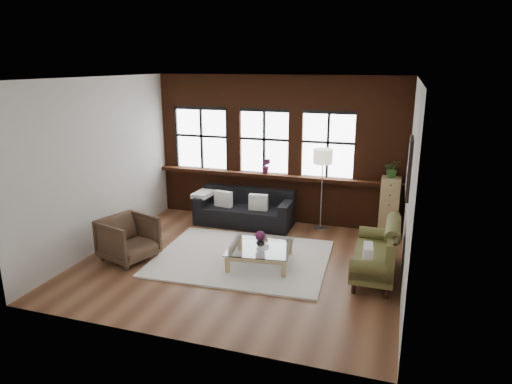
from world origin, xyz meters
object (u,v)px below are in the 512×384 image
(vase, at_px, (260,242))
(drawer_chest, at_px, (389,207))
(dark_sofa, at_px, (244,208))
(floor_lamp, at_px, (322,186))
(vintage_settee, at_px, (375,251))
(armchair, at_px, (128,239))
(coffee_table, at_px, (260,255))

(vase, height_order, drawer_chest, drawer_chest)
(dark_sofa, bearing_deg, floor_lamp, 8.60)
(vintage_settee, height_order, drawer_chest, drawer_chest)
(drawer_chest, xyz_separation_m, floor_lamp, (-1.39, -0.01, 0.33))
(armchair, bearing_deg, vintage_settee, -63.34)
(dark_sofa, bearing_deg, coffee_table, -63.14)
(armchair, relative_size, floor_lamp, 0.46)
(coffee_table, distance_m, floor_lamp, 2.37)
(coffee_table, xyz_separation_m, vase, (0.00, -0.00, 0.25))
(floor_lamp, bearing_deg, armchair, -138.68)
(drawer_chest, bearing_deg, armchair, -148.87)
(dark_sofa, bearing_deg, drawer_chest, 4.86)
(vintage_settee, distance_m, coffee_table, 1.96)
(dark_sofa, height_order, vintage_settee, vintage_settee)
(dark_sofa, relative_size, floor_lamp, 1.12)
(dark_sofa, xyz_separation_m, coffee_table, (0.96, -1.89, -0.21))
(vintage_settee, distance_m, armchair, 4.31)
(dark_sofa, distance_m, armchair, 2.76)
(vase, bearing_deg, floor_lamp, 72.21)
(vintage_settee, height_order, armchair, vintage_settee)
(vase, bearing_deg, dark_sofa, 116.86)
(drawer_chest, bearing_deg, vase, -134.02)
(dark_sofa, relative_size, coffee_table, 1.96)
(vintage_settee, xyz_separation_m, vase, (-1.93, -0.16, -0.02))
(dark_sofa, xyz_separation_m, vase, (0.96, -1.89, 0.04))
(vintage_settee, relative_size, coffee_table, 1.57)
(dark_sofa, xyz_separation_m, drawer_chest, (3.03, 0.26, 0.23))
(vintage_settee, relative_size, armchair, 1.95)
(drawer_chest, relative_size, floor_lamp, 0.65)
(coffee_table, height_order, vase, vase)
(vintage_settee, bearing_deg, drawer_chest, 85.95)
(vintage_settee, distance_m, floor_lamp, 2.38)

